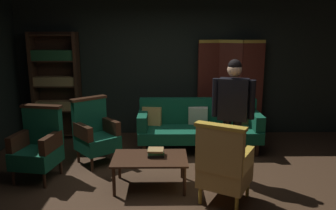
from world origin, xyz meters
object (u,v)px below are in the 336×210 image
velvet_couch (198,124)px  armchair_wing_right (38,145)px  folding_screen (230,87)px  coffee_table (150,161)px  armchair_gilt_accent (224,165)px  armchair_wing_left (95,133)px  book_tan_leather (156,150)px  book_green_cloth (156,152)px  bookshelf (56,83)px  standing_figure (233,108)px  book_black_cloth (156,154)px

velvet_couch → armchair_wing_right: bearing=-153.7°
folding_screen → coffee_table: 2.76m
armchair_gilt_accent → armchair_wing_left: bearing=143.7°
book_tan_leather → velvet_couch: bearing=63.1°
velvet_couch → book_green_cloth: velvet_couch is taller
bookshelf → armchair_wing_left: 1.77m
armchair_wing_left → standing_figure: (2.06, -0.59, 0.54)m
armchair_wing_left → coffee_table: bearing=-44.4°
armchair_gilt_accent → armchair_wing_right: bearing=163.4°
bookshelf → book_black_cloth: bookshelf is taller
folding_screen → book_black_cloth: bearing=-122.7°
velvet_couch → armchair_gilt_accent: bearing=-86.8°
armchair_wing_left → book_tan_leather: (0.98, -0.83, 0.01)m
coffee_table → standing_figure: bearing=14.4°
book_black_cloth → standing_figure: bearing=12.6°
standing_figure → book_green_cloth: bearing=-167.4°
standing_figure → book_green_cloth: (-1.07, -0.24, -0.55)m
armchair_wing_right → book_black_cloth: (1.67, -0.25, -0.05)m
bookshelf → book_green_cloth: bearing=-47.8°
folding_screen → coffee_table: folding_screen is taller
coffee_table → book_black_cloth: book_black_cloth is taller
bookshelf → armchair_wing_right: (0.30, -1.93, -0.58)m
armchair_wing_left → standing_figure: 2.21m
book_green_cloth → velvet_couch: bearing=63.1°
armchair_gilt_accent → book_green_cloth: (-0.83, 0.50, -0.02)m
armchair_gilt_accent → standing_figure: bearing=72.1°
coffee_table → book_black_cloth: 0.11m
folding_screen → book_tan_leather: size_ratio=9.09×
folding_screen → bookshelf: (-3.38, -0.02, 0.09)m
folding_screen → book_tan_leather: 2.65m
velvet_couch → book_tan_leather: size_ratio=10.14×
armchair_wing_left → book_tan_leather: armchair_wing_left is taller
bookshelf → coffee_table: 3.01m
armchair_wing_left → book_black_cloth: bearing=-40.2°
folding_screen → velvet_couch: bearing=-132.0°
coffee_table → book_black_cloth: size_ratio=4.53×
bookshelf → coffee_table: bookshelf is taller
armchair_gilt_accent → book_black_cloth: 0.97m
folding_screen → armchair_gilt_accent: 2.80m
bookshelf → book_tan_leather: (1.97, -2.18, -0.57)m
coffee_table → book_tan_leather: (0.08, 0.05, 0.13)m
bookshelf → book_black_cloth: size_ratio=9.28×
book_black_cloth → book_tan_leather: 0.06m
coffee_table → armchair_wing_left: (-0.91, 0.89, 0.12)m
armchair_gilt_accent → armchair_wing_right: same height
coffee_table → armchair_wing_right: bearing=169.3°
armchair_wing_right → standing_figure: 2.80m
velvet_couch → armchair_gilt_accent: (0.11, -1.93, 0.04)m
book_green_cloth → book_tan_leather: book_tan_leather is taller
standing_figure → book_tan_leather: size_ratio=8.14×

